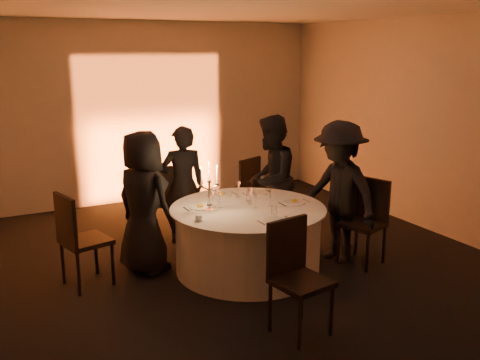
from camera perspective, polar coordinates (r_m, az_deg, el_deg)
name	(u,v)px	position (r m, az deg, el deg)	size (l,w,h in m)	color
floor	(248,269)	(6.43, 0.82, -9.51)	(7.00, 7.00, 0.00)	black
ceiling	(249,4)	(5.92, 0.93, 18.22)	(7.00, 7.00, 0.00)	white
wall_back	(151,112)	(9.20, -9.49, 7.13)	(7.00, 7.00, 0.00)	#B1ABA5
wall_right	(441,127)	(7.85, 20.69, 5.28)	(7.00, 7.00, 0.00)	#B1ABA5
uplighter_fixture	(160,199)	(9.20, -8.56, -2.06)	(0.25, 0.12, 0.10)	black
banquet_table	(248,239)	(6.29, 0.84, -6.29)	(1.80, 1.80, 0.77)	black
chair_left	(78,235)	(6.03, -16.93, -5.62)	(0.56, 0.56, 1.06)	black
chair_back_left	(158,197)	(7.31, -8.78, -1.83)	(0.59, 0.59, 1.05)	black
chair_back_right	(244,188)	(7.75, 0.38, -0.82)	(0.59, 0.59, 1.03)	black
chair_right	(367,216)	(6.64, 13.36, -3.74)	(0.57, 0.57, 1.03)	black
chair_front	(295,270)	(4.95, 5.90, -9.49)	(0.53, 0.53, 1.05)	black
guest_left	(144,202)	(6.23, -10.24, -2.37)	(0.81, 0.53, 1.66)	black
guest_back_left	(183,185)	(7.12, -6.10, -0.53)	(0.58, 0.38, 1.58)	black
guest_back_right	(271,179)	(7.13, 3.29, 0.08)	(0.83, 0.65, 1.71)	black
guest_right	(339,192)	(6.56, 10.51, -1.27)	(1.12, 0.64, 1.73)	black
plate_left	(200,206)	(6.16, -4.29, -2.80)	(0.36, 0.25, 0.08)	white
plate_back_left	(222,194)	(6.65, -1.98, -1.50)	(0.35, 0.25, 0.08)	white
plate_back_right	(257,193)	(6.75, 1.82, -1.38)	(0.35, 0.27, 0.01)	white
plate_right	(294,201)	(6.36, 5.81, -2.29)	(0.36, 0.26, 0.08)	white
plate_front	(275,220)	(5.69, 3.74, -4.31)	(0.36, 0.25, 0.01)	white
coffee_cup	(199,218)	(5.69, -4.43, -4.09)	(0.11, 0.11, 0.07)	white
candelabra	(209,194)	(5.98, -3.28, -1.47)	(0.24, 0.12, 0.58)	silver
wine_glass_a	(218,194)	(6.19, -2.40, -1.55)	(0.07, 0.07, 0.19)	silver
wine_glass_b	(220,196)	(6.11, -2.18, -1.75)	(0.07, 0.07, 0.19)	silver
wine_glass_c	(250,193)	(6.26, 1.09, -1.35)	(0.07, 0.07, 0.19)	silver
wine_glass_d	(271,195)	(6.17, 3.28, -1.60)	(0.07, 0.07, 0.19)	silver
wine_glass_e	(238,186)	(6.54, -0.21, -0.69)	(0.07, 0.07, 0.19)	silver
wine_glass_f	(255,196)	(6.10, 1.66, -1.76)	(0.07, 0.07, 0.19)	silver
wine_glass_g	(213,196)	(6.12, -2.93, -1.71)	(0.07, 0.07, 0.19)	silver
tumbler_a	(249,198)	(6.38, 0.93, -1.91)	(0.07, 0.07, 0.09)	silver
tumbler_b	(274,211)	(5.90, 3.65, -3.27)	(0.07, 0.07, 0.09)	silver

